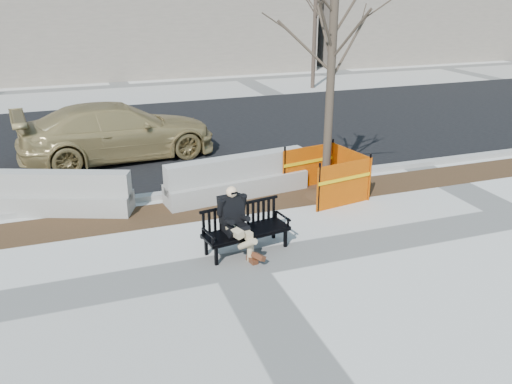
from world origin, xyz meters
TOP-DOWN VIEW (x-y plane):
  - ground at (0.00, 0.00)m, footprint 120.00×120.00m
  - mulch_strip at (0.00, 2.60)m, footprint 40.00×1.20m
  - asphalt_street at (0.00, 8.80)m, footprint 60.00×10.40m
  - curb at (0.00, 3.55)m, footprint 60.00×0.25m
  - bench at (0.33, 0.45)m, footprint 1.70×0.85m
  - seated_man at (0.11, 0.45)m, footprint 0.69×0.99m
  - tree_fence at (2.91, 2.43)m, footprint 2.53×2.53m
  - sedan at (-1.24, 6.94)m, footprint 5.53×2.71m
  - jersey_barrier_left at (-2.95, 3.47)m, footprint 3.27×1.78m
  - jersey_barrier_right at (1.00, 3.09)m, footprint 3.43×1.10m
  - far_tree_right at (8.54, 15.09)m, footprint 2.67×2.67m

SIDE VIEW (x-z plane):
  - ground at x=0.00m, z-range 0.00..0.00m
  - bench at x=0.33m, z-range -0.43..0.43m
  - seated_man at x=0.11m, z-range -0.63..0.63m
  - tree_fence at x=2.91m, z-range -2.74..2.74m
  - sedan at x=-1.24m, z-range -0.77..0.77m
  - jersey_barrier_left at x=-2.95m, z-range -0.47..0.47m
  - jersey_barrier_right at x=1.00m, z-range -0.48..0.48m
  - far_tree_right at x=8.54m, z-range -2.80..2.80m
  - asphalt_street at x=0.00m, z-range 0.00..0.01m
  - mulch_strip at x=0.00m, z-range -0.01..0.01m
  - curb at x=0.00m, z-range 0.00..0.12m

